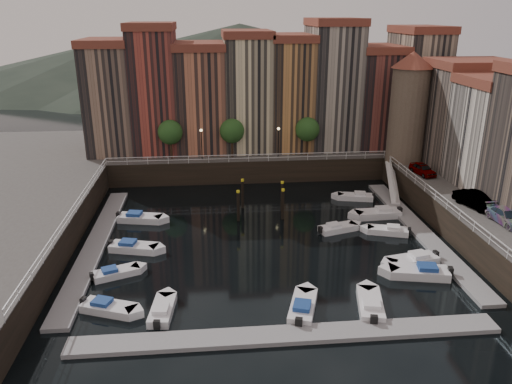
{
  "coord_description": "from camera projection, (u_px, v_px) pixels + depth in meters",
  "views": [
    {
      "loc": [
        -4.91,
        -45.76,
        21.27
      ],
      "look_at": [
        -0.19,
        4.0,
        3.16
      ],
      "focal_mm": 35.0,
      "sensor_mm": 36.0,
      "label": 1
    }
  ],
  "objects": [
    {
      "name": "car_a",
      "position": [
        423.0,
        170.0,
        58.86
      ],
      "size": [
        2.33,
        4.2,
        1.35
      ],
      "primitive_type": "imported",
      "rotation": [
        0.0,
        0.0,
        0.19
      ],
      "color": "gray",
      "rests_on": "quay_right"
    },
    {
      "name": "railings",
      "position": [
        257.0,
        184.0,
        53.79
      ],
      "size": [
        36.08,
        34.04,
        0.52
      ],
      "color": "white",
      "rests_on": "ground"
    },
    {
      "name": "boat_right_0",
      "position": [
        420.0,
        272.0,
        42.4
      ],
      "size": [
        5.39,
        2.86,
        1.21
      ],
      "rotation": [
        0.0,
        0.0,
        2.94
      ],
      "color": "silver",
      "rests_on": "ground"
    },
    {
      "name": "boat_near_3",
      "position": [
        370.0,
        305.0,
        37.71
      ],
      "size": [
        2.66,
        4.99,
        1.12
      ],
      "rotation": [
        0.0,
        0.0,
        1.37
      ],
      "color": "silver",
      "rests_on": "ground"
    },
    {
      "name": "boat_right_4",
      "position": [
        356.0,
        197.0,
        59.88
      ],
      "size": [
        4.5,
        2.46,
        1.01
      ],
      "rotation": [
        0.0,
        0.0,
        2.92
      ],
      "color": "silver",
      "rests_on": "ground"
    },
    {
      "name": "dock_left",
      "position": [
        96.0,
        244.0,
        48.07
      ],
      "size": [
        2.0,
        28.0,
        0.35
      ],
      "primitive_type": "cube",
      "color": "gray",
      "rests_on": "ground"
    },
    {
      "name": "boat_right_3",
      "position": [
        379.0,
        214.0,
        54.7
      ],
      "size": [
        5.28,
        2.18,
        1.2
      ],
      "rotation": [
        0.0,
        0.0,
        3.2
      ],
      "color": "silver",
      "rests_on": "ground"
    },
    {
      "name": "far_terrace",
      "position": [
        268.0,
        91.0,
        69.07
      ],
      "size": [
        48.7,
        10.3,
        17.5
      ],
      "color": "#876A56",
      "rests_on": "quay_far"
    },
    {
      "name": "boat_near_2",
      "position": [
        303.0,
        307.0,
        37.4
      ],
      "size": [
        3.06,
        4.97,
        1.12
      ],
      "rotation": [
        0.0,
        0.0,
        1.26
      ],
      "color": "silver",
      "rests_on": "ground"
    },
    {
      "name": "boat_left_1",
      "position": [
        115.0,
        273.0,
        42.47
      ],
      "size": [
        4.17,
        2.83,
        0.94
      ],
      "rotation": [
        0.0,
        0.0,
        0.38
      ],
      "color": "silver",
      "rests_on": "ground"
    },
    {
      "name": "dock_near",
      "position": [
        287.0,
        335.0,
        34.54
      ],
      "size": [
        30.0,
        2.0,
        0.35
      ],
      "primitive_type": "cube",
      "color": "gray",
      "rests_on": "ground"
    },
    {
      "name": "mooring_pilings",
      "position": [
        261.0,
        200.0,
        55.04
      ],
      "size": [
        5.46,
        4.08,
        3.78
      ],
      "color": "black",
      "rests_on": "ground"
    },
    {
      "name": "quay_far",
      "position": [
        243.0,
        152.0,
        74.33
      ],
      "size": [
        80.0,
        20.0,
        3.0
      ],
      "primitive_type": "cube",
      "color": "black",
      "rests_on": "ground"
    },
    {
      "name": "boat_right_2",
      "position": [
        389.0,
        231.0,
        50.65
      ],
      "size": [
        4.37,
        2.67,
        0.98
      ],
      "rotation": [
        0.0,
        0.0,
        2.84
      ],
      "color": "silver",
      "rests_on": "ground"
    },
    {
      "name": "ground",
      "position": [
        262.0,
        235.0,
        50.51
      ],
      "size": [
        200.0,
        200.0,
        0.0
      ],
      "primitive_type": "plane",
      "color": "black",
      "rests_on": "ground"
    },
    {
      "name": "boat_right_1",
      "position": [
        413.0,
        260.0,
        44.48
      ],
      "size": [
        5.05,
        2.71,
        1.13
      ],
      "rotation": [
        0.0,
        0.0,
        3.35
      ],
      "color": "silver",
      "rests_on": "ground"
    },
    {
      "name": "boat_left_3",
      "position": [
        139.0,
        218.0,
        53.6
      ],
      "size": [
        5.06,
        2.7,
        1.13
      ],
      "rotation": [
        0.0,
        0.0,
        -0.21
      ],
      "color": "silver",
      "rests_on": "ground"
    },
    {
      "name": "dock_right",
      "position": [
        420.0,
        231.0,
        50.95
      ],
      "size": [
        2.0,
        28.0,
        0.35
      ],
      "primitive_type": "cube",
      "color": "gray",
      "rests_on": "ground"
    },
    {
      "name": "corner_tower",
      "position": [
        408.0,
        106.0,
        62.38
      ],
      "size": [
        5.2,
        5.2,
        13.8
      ],
      "color": "#6B5B4C",
      "rests_on": "quay_right"
    },
    {
      "name": "gangway",
      "position": [
        392.0,
        180.0,
        60.73
      ],
      "size": [
        2.78,
        8.32,
        3.73
      ],
      "color": "white",
      "rests_on": "ground"
    },
    {
      "name": "mountains",
      "position": [
        229.0,
        59.0,
        150.93
      ],
      "size": [
        145.0,
        100.0,
        18.0
      ],
      "color": "#2D382D",
      "rests_on": "ground"
    },
    {
      "name": "street_lamps",
      "position": [
        240.0,
        138.0,
        64.51
      ],
      "size": [
        10.36,
        0.36,
        4.18
      ],
      "color": "black",
      "rests_on": "quay_far"
    },
    {
      "name": "boat_left_0",
      "position": [
        108.0,
        308.0,
        37.44
      ],
      "size": [
        4.53,
        3.0,
        1.02
      ],
      "rotation": [
        0.0,
        0.0,
        -0.36
      ],
      "color": "silver",
      "rests_on": "ground"
    },
    {
      "name": "boat_left_2",
      "position": [
        133.0,
        247.0,
        46.98
      ],
      "size": [
        4.88,
        2.77,
        1.09
      ],
      "rotation": [
        0.0,
        0.0,
        -0.25
      ],
      "color": "silver",
      "rests_on": "ground"
    },
    {
      "name": "promenade_trees",
      "position": [
        237.0,
        131.0,
        65.18
      ],
      "size": [
        21.2,
        3.2,
        5.2
      ],
      "color": "black",
      "rests_on": "quay_far"
    },
    {
      "name": "right_terrace",
      "position": [
        505.0,
        128.0,
        53.16
      ],
      "size": [
        9.3,
        24.3,
        14.0
      ],
      "color": "#766559",
      "rests_on": "quay_right"
    },
    {
      "name": "boat_extra_856",
      "position": [
        337.0,
        228.0,
        51.21
      ],
      "size": [
        4.35,
        2.63,
        0.98
      ],
      "rotation": [
        0.0,
        0.0,
        0.29
      ],
      "color": "silver",
      "rests_on": "ground"
    },
    {
      "name": "car_c",
      "position": [
        506.0,
        217.0,
        45.29
      ],
      "size": [
        2.36,
        4.85,
        1.36
      ],
      "primitive_type": "imported",
      "rotation": [
        0.0,
        0.0,
        0.1
      ],
      "color": "gray",
      "rests_on": "quay_right"
    },
    {
      "name": "car_b",
      "position": [
        475.0,
        201.0,
        48.96
      ],
      "size": [
        2.96,
        4.96,
        1.55
      ],
      "primitive_type": "imported",
      "rotation": [
        0.0,
        0.0,
        0.3
      ],
      "color": "gray",
      "rests_on": "quay_right"
    },
    {
      "name": "boat_near_0",
      "position": [
        162.0,
        310.0,
        37.09
      ],
      "size": [
        1.97,
        4.41,
        1.0
      ],
      "rotation": [
        0.0,
        0.0,
        1.47
      ],
      "color": "silver",
      "rests_on": "ground"
    }
  ]
}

